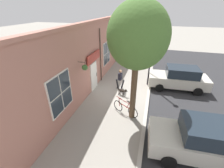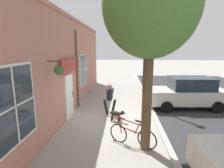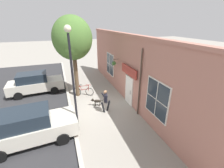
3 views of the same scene
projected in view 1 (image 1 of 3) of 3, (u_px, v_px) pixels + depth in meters
ground_plane at (121, 93)px, 11.20m from camera, size 90.00×90.00×0.00m
curb_and_road at (208, 105)px, 9.77m from camera, size 10.10×28.00×0.12m
storefront_facade at (90, 58)px, 10.62m from camera, size 0.95×18.00×4.92m
pedestrian_walking at (120, 78)px, 11.37m from camera, size 0.70×0.61×1.58m
dog_on_leash at (122, 91)px, 10.74m from camera, size 0.94×0.41×0.58m
street_tree_by_curb at (139, 40)px, 6.80m from camera, size 2.84×2.56×6.13m
leaning_bicycle at (125, 108)px, 8.89m from camera, size 1.59×0.78×1.00m
parked_car_nearest_curb at (204, 140)px, 6.13m from camera, size 4.40×2.13×1.75m
parked_car_mid_block at (179, 78)px, 11.46m from camera, size 4.40×2.13×1.75m
street_lamp at (153, 41)px, 10.76m from camera, size 0.32×0.32×5.54m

